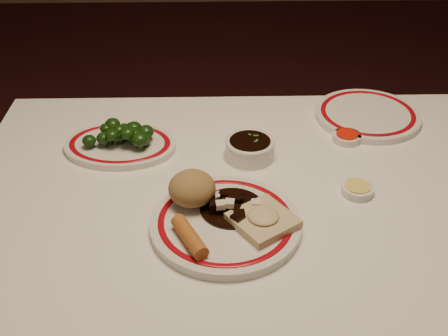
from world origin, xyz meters
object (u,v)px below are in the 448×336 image
at_px(fried_wonton, 263,219).
at_px(stirfry_heap, 231,206).
at_px(rice_mound, 192,188).
at_px(broccoli_plate, 120,145).
at_px(soy_bowl, 250,149).
at_px(broccoli_pile, 123,134).
at_px(dining_table, 260,240).
at_px(spring_roll, 190,237).
at_px(main_plate, 226,223).

relative_size(fried_wonton, stirfry_heap, 1.16).
distance_m(rice_mound, broccoli_plate, 0.28).
height_order(stirfry_heap, soy_bowl, stirfry_heap).
bearing_deg(broccoli_pile, dining_table, -35.64).
xyz_separation_m(dining_table, broccoli_pile, (-0.29, 0.21, 0.13)).
xyz_separation_m(dining_table, broccoli_plate, (-0.30, 0.21, 0.10)).
bearing_deg(dining_table, stirfry_heap, -147.29).
bearing_deg(fried_wonton, spring_roll, -160.31).
bearing_deg(main_plate, fried_wonton, -10.43).
xyz_separation_m(spring_roll, fried_wonton, (0.13, 0.05, -0.00)).
relative_size(spring_roll, soy_bowl, 0.95).
relative_size(rice_mound, stirfry_heap, 0.73).
xyz_separation_m(main_plate, broccoli_pile, (-0.22, 0.27, 0.03)).
distance_m(main_plate, spring_roll, 0.09).
distance_m(main_plate, broccoli_plate, 0.36).
height_order(rice_mound, broccoli_plate, rice_mound).
xyz_separation_m(spring_roll, soy_bowl, (0.12, 0.29, -0.01)).
bearing_deg(dining_table, broccoli_plate, 145.38).
bearing_deg(rice_mound, soy_bowl, 56.29).
bearing_deg(fried_wonton, soy_bowl, 92.03).
height_order(broccoli_plate, soy_bowl, soy_bowl).
bearing_deg(main_plate, soy_bowl, 75.97).
relative_size(spring_roll, fried_wonton, 0.71).
bearing_deg(broccoli_pile, stirfry_heap, -47.02).
bearing_deg(spring_roll, fried_wonton, -6.62).
relative_size(rice_mound, fried_wonton, 0.63).
relative_size(spring_roll, broccoli_plate, 0.37).
bearing_deg(dining_table, rice_mound, -174.46).
distance_m(spring_roll, broccoli_pile, 0.37).
distance_m(main_plate, broccoli_pile, 0.35).
relative_size(fried_wonton, soy_bowl, 1.34).
height_order(rice_mound, fried_wonton, rice_mound).
distance_m(dining_table, stirfry_heap, 0.14).
bearing_deg(main_plate, stirfry_heap, 68.69).
height_order(rice_mound, stirfry_heap, rice_mound).
bearing_deg(stirfry_heap, dining_table, 32.71).
bearing_deg(broccoli_plate, rice_mound, -52.77).
bearing_deg(soy_bowl, rice_mound, -123.71).
height_order(main_plate, stirfry_heap, stirfry_heap).
bearing_deg(broccoli_pile, spring_roll, -65.21).
relative_size(main_plate, spring_roll, 3.60).
distance_m(dining_table, spring_roll, 0.22).
xyz_separation_m(fried_wonton, stirfry_heap, (-0.06, 0.04, -0.00)).
height_order(rice_mound, spring_roll, rice_mound).
relative_size(fried_wonton, broccoli_pile, 0.92).
height_order(dining_table, broccoli_plate, broccoli_plate).
height_order(dining_table, stirfry_heap, stirfry_heap).
height_order(stirfry_heap, broccoli_plate, stirfry_heap).
height_order(main_plate, fried_wonton, fried_wonton).
distance_m(dining_table, broccoli_pile, 0.38).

